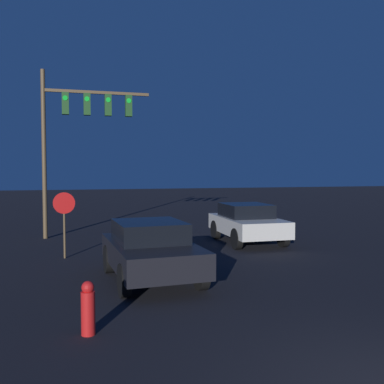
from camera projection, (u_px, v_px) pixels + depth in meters
car_near at (151, 249)px, 10.89m from camera, size 2.22×4.01×1.50m
car_far at (247, 222)px, 16.58m from camera, size 2.07×3.92×1.50m
traffic_signal_mast at (77, 123)px, 17.74m from camera, size 4.42×0.30×6.90m
stop_sign at (64, 213)px, 13.58m from camera, size 0.68×0.07×2.11m
fire_hydrant at (88, 308)px, 7.28m from camera, size 0.24×0.24×0.93m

